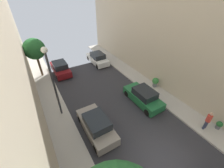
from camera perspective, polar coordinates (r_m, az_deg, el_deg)
The scene contains 11 objects.
ground at distance 11.46m, azimuth 19.64°, elevation -27.04°, with size 32.00×32.00×0.00m, color #2D2D33.
sidewalk_right at distance 14.47m, azimuth 33.49°, elevation -14.73°, with size 2.00×44.00×0.15m, color #B7B2A8.
parked_car_left_3 at distance 11.74m, azimuth -6.08°, elevation -15.81°, with size 1.78×4.20×1.57m.
parked_car_left_4 at distance 19.95m, azimuth -19.56°, elevation 5.84°, with size 1.78×4.20×1.57m.
parked_car_right_1 at distance 14.43m, azimuth 12.17°, elevation -4.85°, with size 1.78×4.20×1.57m.
parked_car_right_2 at distance 21.51m, azimuth -5.67°, elevation 9.91°, with size 1.78×4.20×1.57m.
pedestrian at distance 13.71m, azimuth 33.49°, elevation -11.75°, with size 0.40×0.36×1.72m.
street_tree_2 at distance 19.03m, azimuth -28.13°, elevation 11.95°, with size 2.39×2.39×4.67m.
potted_plant_1 at distance 16.80m, azimuth 16.62°, elevation 0.87°, with size 0.70×0.70×1.06m.
potted_plant_3 at distance 14.64m, azimuth 36.41°, elevation -12.77°, with size 0.44×0.44×0.71m.
lamp_post at distance 11.71m, azimuth -22.71°, elevation 3.26°, with size 0.44×0.44×6.16m.
Camera 1 is at (-5.45, -2.44, 9.78)m, focal length 23.33 mm.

